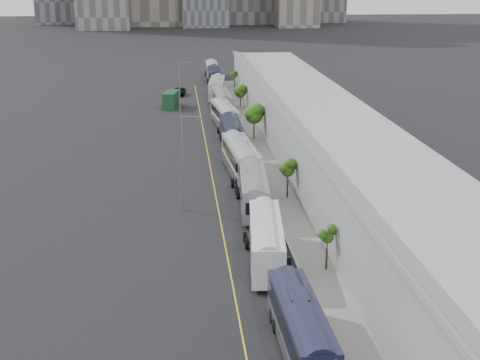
{
  "coord_description": "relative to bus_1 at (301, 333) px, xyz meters",
  "views": [
    {
      "loc": [
        -5.49,
        -21.71,
        23.27
      ],
      "look_at": [
        0.74,
        49.52,
        3.0
      ],
      "focal_mm": 55.0,
      "sensor_mm": 36.0,
      "label": 1
    }
  ],
  "objects": [
    {
      "name": "bus_3",
      "position": [
        0.16,
        30.08,
        0.12
      ],
      "size": [
        3.5,
        13.25,
        3.83
      ],
      "rotation": [
        0.0,
        0.0,
        -0.07
      ],
      "color": "gray",
      "rests_on": "ground"
    },
    {
      "name": "bus_5",
      "position": [
        0.05,
        58.1,
        0.04
      ],
      "size": [
        2.8,
        12.52,
        3.66
      ],
      "rotation": [
        0.0,
        0.0,
        -0.0
      ],
      "color": "#151C31",
      "rests_on": "ground"
    },
    {
      "name": "lane_line",
      "position": [
        -3.44,
        35.6,
        -1.49
      ],
      "size": [
        0.12,
        160.0,
        0.02
      ],
      "primitive_type": "cube",
      "color": "gold",
      "rests_on": "ground"
    },
    {
      "name": "bus_2",
      "position": [
        -0.33,
        15.37,
        0.09
      ],
      "size": [
        3.72,
        13.07,
        3.77
      ],
      "rotation": [
        0.0,
        0.0,
        -0.09
      ],
      "color": "silver",
      "rests_on": "ground"
    },
    {
      "name": "tree_3",
      "position": [
        3.58,
        61.72,
        2.51
      ],
      "size": [
        2.57,
        2.57,
        5.31
      ],
      "color": "black",
      "rests_on": "ground"
    },
    {
      "name": "shipping_container",
      "position": [
        -8.33,
        89.01,
        -0.07
      ],
      "size": [
        3.22,
        6.42,
        2.86
      ],
      "primitive_type": "cube",
      "rotation": [
        0.0,
        0.0,
        -0.19
      ],
      "color": "#11381D",
      "rests_on": "ground"
    },
    {
      "name": "street_lamp_far",
      "position": [
        -6.71,
        75.35,
        4.03
      ],
      "size": [
        2.04,
        0.22,
        9.67
      ],
      "color": "#59595E",
      "rests_on": "ground"
    },
    {
      "name": "depot",
      "position": [
        11.05,
        35.6,
        2.01
      ],
      "size": [
        12.45,
        160.4,
        7.2
      ],
      "color": "gray",
      "rests_on": "ground"
    },
    {
      "name": "bus_1",
      "position": [
        0.0,
        0.0,
        0.0
      ],
      "size": [
        2.73,
        12.22,
        3.56
      ],
      "rotation": [
        0.0,
        0.0,
        0.02
      ],
      "color": "#161832",
      "rests_on": "ground"
    },
    {
      "name": "tree_2",
      "position": [
        4.13,
        33.06,
        1.81
      ],
      "size": [
        1.46,
        1.46,
        4.1
      ],
      "color": "black",
      "rests_on": "ground"
    },
    {
      "name": "bus_8",
      "position": [
        0.36,
        98.65,
        0.14
      ],
      "size": [
        3.96,
        13.53,
        3.9
      ],
      "rotation": [
        0.0,
        0.0,
        -0.1
      ],
      "color": "#B1B5BC",
      "rests_on": "ground"
    },
    {
      "name": "bus_4",
      "position": [
        0.01,
        42.78,
        0.22
      ],
      "size": [
        3.64,
        14.05,
        4.07
      ],
      "rotation": [
        0.0,
        0.0,
        0.06
      ],
      "color": "#A8AAB3",
      "rests_on": "ground"
    },
    {
      "name": "sidewalk",
      "position": [
        7.06,
        35.6,
        -1.44
      ],
      "size": [
        10.0,
        170.0,
        0.12
      ],
      "primitive_type": "cube",
      "color": "gray",
      "rests_on": "ground"
    },
    {
      "name": "bus_9",
      "position": [
        0.82,
        114.31,
        0.12
      ],
      "size": [
        2.92,
        13.15,
        3.83
      ],
      "rotation": [
        0.0,
        0.0,
        -0.02
      ],
      "color": "black",
      "rests_on": "ground"
    },
    {
      "name": "suv",
      "position": [
        -6.92,
        102.42,
        -0.77
      ],
      "size": [
        2.96,
        5.46,
        1.45
      ],
      "primitive_type": "imported",
      "rotation": [
        0.0,
        0.0,
        -0.11
      ],
      "color": "black",
      "rests_on": "ground"
    },
    {
      "name": "bus_7",
      "position": [
        0.42,
        84.43,
        0.07
      ],
      "size": [
        2.91,
        12.77,
        3.71
      ],
      "rotation": [
        0.0,
        0.0,
        0.03
      ],
      "color": "gray",
      "rests_on": "ground"
    },
    {
      "name": "tree_4",
      "position": [
        3.89,
        87.71,
        1.52
      ],
      "size": [
        1.94,
        1.94,
        4.01
      ],
      "color": "black",
      "rests_on": "ground"
    },
    {
      "name": "tree_5",
      "position": [
        4.35,
        107.26,
        1.52
      ],
      "size": [
        1.02,
        1.02,
        3.67
      ],
      "color": "black",
      "rests_on": "ground"
    },
    {
      "name": "tree_1",
      "position": [
        4.33,
        13.27,
        1.43
      ],
      "size": [
        1.06,
        1.06,
        3.58
      ],
      "color": "black",
      "rests_on": "ground"
    },
    {
      "name": "bus_10",
      "position": [
        0.8,
        126.54,
        0.04
      ],
      "size": [
        2.8,
        12.53,
        3.65
      ],
      "rotation": [
        0.0,
        0.0,
        -0.02
      ],
      "color": "silver",
      "rests_on": "ground"
    },
    {
      "name": "bus_6",
      "position": [
        -0.02,
        71.01,
        0.06
      ],
      "size": [
        3.73,
        12.86,
        3.71
      ],
      "rotation": [
        0.0,
        0.0,
        0.09
      ],
      "color": "#BBBABC",
      "rests_on": "ground"
    },
    {
      "name": "street_lamp_near",
      "position": [
        -6.81,
        29.99,
        4.04
      ],
      "size": [
        2.04,
        0.22,
        9.68
      ],
      "color": "#59595E",
      "rests_on": "ground"
    }
  ]
}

